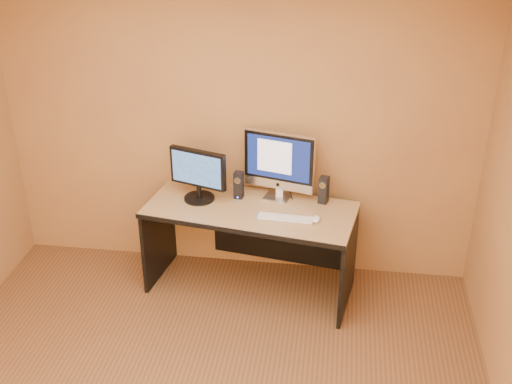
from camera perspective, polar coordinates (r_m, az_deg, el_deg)
walls at (r=3.60m, az=-6.80°, el=-5.98°), size 4.00×4.00×2.60m
ceiling at (r=3.09m, az=-8.14°, el=14.63°), size 4.00×4.00×0.00m
desk at (r=5.38m, az=-0.50°, el=-5.08°), size 1.77×0.99×0.78m
imac at (r=5.21m, az=1.95°, el=2.30°), size 0.63×0.36×0.58m
second_monitor at (r=5.24m, az=-5.15°, el=1.49°), size 0.56×0.39×0.44m
speaker_left at (r=5.30m, az=-1.55°, el=0.63°), size 0.08×0.08×0.23m
speaker_right at (r=5.24m, az=6.04°, el=0.19°), size 0.09×0.09×0.23m
keyboard at (r=5.02m, az=2.63°, el=-2.36°), size 0.46×0.15×0.02m
mouse at (r=5.01m, az=5.38°, el=-2.39°), size 0.06×0.11×0.04m
cable_a at (r=5.41m, az=3.06°, el=-0.10°), size 0.07×0.23×0.01m
cable_b at (r=5.44m, az=1.92°, el=0.09°), size 0.10×0.17×0.01m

